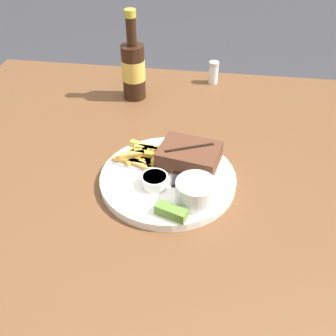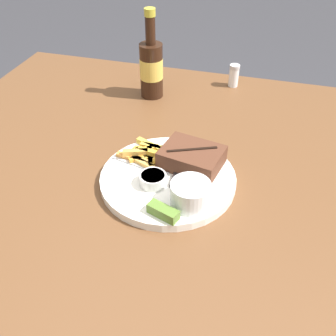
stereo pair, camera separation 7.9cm
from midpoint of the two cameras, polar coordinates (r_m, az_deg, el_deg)
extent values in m
cube|color=brown|center=(0.83, 2.74, -3.24)|extent=(1.25, 1.09, 0.04)
cylinder|color=brown|center=(1.59, -13.52, 1.82)|extent=(0.06, 0.06, 0.70)
cylinder|color=white|center=(0.81, 2.79, -1.82)|extent=(0.28, 0.28, 0.01)
cylinder|color=white|center=(0.81, 2.81, -1.33)|extent=(0.28, 0.28, 0.00)
cube|color=#512D1E|center=(0.83, 6.22, 1.45)|extent=(0.14, 0.12, 0.04)
cube|color=black|center=(0.81, 6.32, 2.61)|extent=(0.10, 0.05, 0.00)
cube|color=gold|center=(0.85, -0.65, 1.56)|extent=(0.06, 0.05, 0.01)
cube|color=#E2994B|center=(0.84, -0.16, 1.41)|extent=(0.06, 0.03, 0.01)
cube|color=gold|center=(0.84, -2.26, 1.23)|extent=(0.08, 0.02, 0.01)
cube|color=gold|center=(0.82, -0.82, 0.49)|extent=(0.06, 0.03, 0.01)
cube|color=gold|center=(0.88, -0.15, 3.25)|extent=(0.07, 0.04, 0.01)
cube|color=gold|center=(0.86, -0.78, 2.48)|extent=(0.06, 0.05, 0.01)
cube|color=gold|center=(0.84, -2.10, 2.18)|extent=(0.05, 0.03, 0.01)
cube|color=gold|center=(0.84, 1.44, 1.38)|extent=(0.02, 0.05, 0.01)
cube|color=gold|center=(0.87, 0.21, 2.95)|extent=(0.05, 0.02, 0.01)
cube|color=gold|center=(0.84, 0.10, 1.43)|extent=(0.04, 0.07, 0.01)
cube|color=gold|center=(0.85, -0.04, 1.64)|extent=(0.08, 0.04, 0.01)
cube|color=gold|center=(0.84, 2.01, 2.06)|extent=(0.03, 0.07, 0.01)
cube|color=gold|center=(0.85, -0.53, 1.92)|extent=(0.07, 0.04, 0.01)
cube|color=gold|center=(0.84, -0.22, 2.23)|extent=(0.05, 0.02, 0.01)
cube|color=gold|center=(0.84, -1.02, 1.37)|extent=(0.06, 0.05, 0.01)
cylinder|color=white|center=(0.73, 6.39, -3.91)|extent=(0.08, 0.08, 0.05)
cylinder|color=beige|center=(0.72, 6.48, -2.90)|extent=(0.07, 0.07, 0.01)
cylinder|color=silver|center=(0.78, 0.71, -1.81)|extent=(0.05, 0.05, 0.02)
cylinder|color=#B22319|center=(0.77, 0.71, -1.32)|extent=(0.05, 0.05, 0.01)
cube|color=#567A2D|center=(0.71, 2.48, -6.50)|extent=(0.06, 0.04, 0.02)
cube|color=#B7B7BC|center=(0.83, -2.36, 0.61)|extent=(0.10, 0.03, 0.00)
cube|color=#B7B7BC|center=(0.81, 1.67, -0.97)|extent=(0.03, 0.01, 0.00)
cube|color=#B7B7BC|center=(0.81, 1.81, -0.79)|extent=(0.03, 0.01, 0.00)
cube|color=#B7B7BC|center=(0.81, 1.95, -0.61)|extent=(0.03, 0.01, 0.00)
cube|color=#B7B7BC|center=(0.86, 5.06, 1.75)|extent=(0.02, 0.11, 0.00)
cube|color=black|center=(0.79, 4.04, -1.57)|extent=(0.02, 0.06, 0.01)
cylinder|color=black|center=(1.10, -0.30, 13.88)|extent=(0.06, 0.06, 0.15)
cylinder|color=gold|center=(1.09, -0.30, 14.23)|extent=(0.06, 0.06, 0.06)
cylinder|color=black|center=(1.06, -0.32, 19.29)|extent=(0.03, 0.03, 0.07)
cylinder|color=gold|center=(1.04, -0.33, 21.65)|extent=(0.03, 0.03, 0.02)
cylinder|color=white|center=(1.19, 11.45, 12.74)|extent=(0.03, 0.03, 0.05)
cylinder|color=#B7B7BC|center=(1.18, 11.65, 14.16)|extent=(0.03, 0.03, 0.01)
camera|label=1|loc=(0.04, -87.14, 2.29)|focal=42.00mm
camera|label=2|loc=(0.04, 92.86, -2.29)|focal=42.00mm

